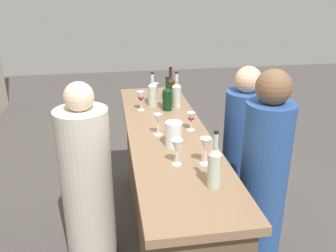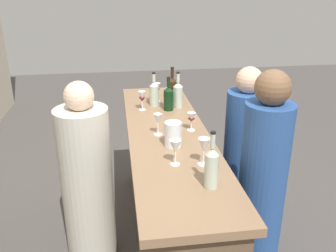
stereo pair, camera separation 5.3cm
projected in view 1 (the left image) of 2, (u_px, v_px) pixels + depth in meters
The scene contains 17 objects.
ground_plane at pixel (168, 242), 3.09m from camera, with size 12.00×12.00×0.00m, color #4C4744.
bar_counter at pixel (168, 190), 2.90m from camera, with size 2.34×0.58×1.00m.
wine_bottle_leftmost_clear_pale at pixel (214, 166), 1.97m from camera, with size 0.08×0.08×0.33m.
wine_bottle_second_left_dark_green at pixel (167, 98), 3.12m from camera, with size 0.08×0.08×0.29m.
wine_bottle_center_clear_pale at pixel (177, 94), 3.19m from camera, with size 0.08×0.08×0.31m.
wine_bottle_second_right_clear_pale at pixel (153, 93), 3.23m from camera, with size 0.08×0.08×0.30m.
wine_bottle_rightmost_amber_brown at pixel (170, 88), 3.34m from camera, with size 0.08×0.08×0.31m.
wine_glass_near_left at pixel (191, 118), 2.71m from camera, with size 0.06×0.06×0.14m.
wine_glass_near_center at pixel (206, 146), 2.21m from camera, with size 0.07×0.07×0.17m.
wine_glass_near_right at pixel (155, 89), 3.35m from camera, with size 0.07×0.07×0.17m.
wine_glass_far_left at pixel (177, 147), 2.21m from camera, with size 0.07×0.07×0.16m.
wine_glass_far_center at pixel (158, 120), 2.63m from camera, with size 0.06×0.06×0.16m.
wine_glass_far_right at pixel (141, 98), 3.12m from camera, with size 0.06×0.06×0.17m.
water_pitcher at pixel (173, 134), 2.46m from camera, with size 0.11×0.11×0.17m.
person_left_guest at pixel (262, 192), 2.43m from camera, with size 0.31×0.31×1.57m.
person_center_guest at pixel (242, 155), 3.12m from camera, with size 0.36×0.36×1.42m.
person_right_guest at pixel (87, 183), 2.72m from camera, with size 0.44×0.44×1.42m.
Camera 1 is at (-2.46, 0.41, 2.06)m, focal length 39.50 mm.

